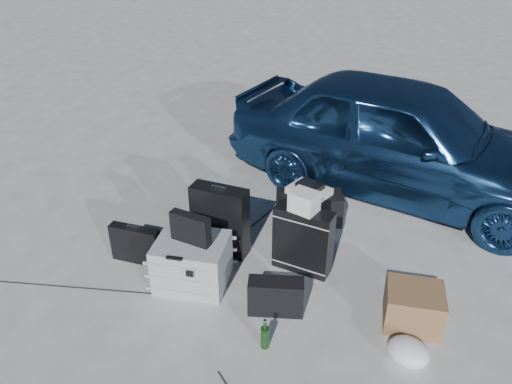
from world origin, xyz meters
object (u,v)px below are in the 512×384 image
at_px(briefcase, 136,244).
at_px(suitcase_right, 303,240).
at_px(green_bottle, 265,334).
at_px(pelican_case, 192,262).
at_px(duffel_bag, 309,208).
at_px(suitcase_left, 220,220).
at_px(cardboard_box, 413,307).
at_px(car, 401,137).

bearing_deg(briefcase, suitcase_right, 13.56).
bearing_deg(green_bottle, pelican_case, 154.26).
bearing_deg(duffel_bag, green_bottle, -106.34).
distance_m(suitcase_left, green_bottle, 1.33).
bearing_deg(cardboard_box, pelican_case, -170.81).
height_order(briefcase, green_bottle, briefcase).
bearing_deg(suitcase_right, pelican_case, -141.35).
relative_size(pelican_case, cardboard_box, 1.37).
height_order(suitcase_left, duffel_bag, suitcase_left).
bearing_deg(car, pelican_case, 159.87).
bearing_deg(duffel_bag, briefcase, -158.80).
xyz_separation_m(pelican_case, cardboard_box, (1.89, 0.31, -0.06)).
distance_m(suitcase_right, green_bottle, 1.05).
xyz_separation_m(duffel_bag, green_bottle, (0.28, -1.81, -0.04)).
xyz_separation_m(car, green_bottle, (-0.40, -2.95, -0.55)).
xyz_separation_m(briefcase, green_bottle, (1.55, -0.48, -0.06)).
relative_size(car, green_bottle, 15.06).
distance_m(suitcase_left, duffel_bag, 1.07).
bearing_deg(briefcase, pelican_case, -11.12).
bearing_deg(suitcase_right, suitcase_left, -172.52).
xyz_separation_m(suitcase_left, green_bottle, (0.90, -0.96, -0.22)).
bearing_deg(briefcase, cardboard_box, -1.15).
relative_size(pelican_case, green_bottle, 2.33).
bearing_deg(cardboard_box, car, 104.82).
height_order(duffel_bag, green_bottle, duffel_bag).
xyz_separation_m(briefcase, duffel_bag, (1.27, 1.33, -0.02)).
xyz_separation_m(briefcase, cardboard_box, (2.54, 0.26, -0.02)).
height_order(car, suitcase_left, car).
height_order(briefcase, cardboard_box, briefcase).
bearing_deg(duffel_bag, car, 33.52).
xyz_separation_m(suitcase_left, suitcase_right, (0.82, 0.07, -0.03)).
bearing_deg(duffel_bag, cardboard_box, -65.47).
xyz_separation_m(suitcase_right, green_bottle, (0.07, -1.03, -0.19)).
xyz_separation_m(car, suitcase_left, (-1.30, -1.98, -0.32)).
relative_size(duffel_bag, cardboard_box, 1.54).
distance_m(car, duffel_bag, 1.42).
relative_size(car, suitcase_left, 5.61).
bearing_deg(car, suitcase_left, 154.01).
distance_m(briefcase, duffel_bag, 1.84).
relative_size(suitcase_right, duffel_bag, 0.93).
bearing_deg(suitcase_left, pelican_case, -92.91).
relative_size(pelican_case, suitcase_left, 0.87).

